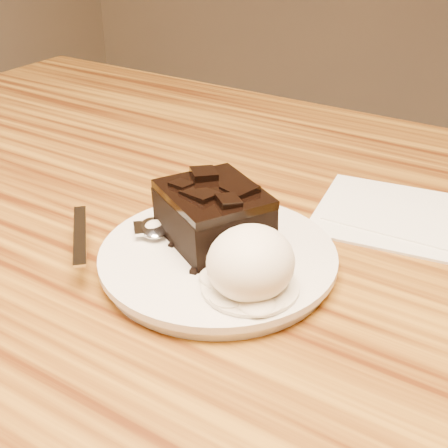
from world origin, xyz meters
The scene contains 9 objects.
plate centered at (0.08, -0.07, 0.76)m, with size 0.21×0.21×0.02m, color silver.
brownie centered at (0.06, -0.05, 0.79)m, with size 0.09×0.08×0.04m, color black.
ice_cream_scoop centered at (0.13, -0.10, 0.79)m, with size 0.07×0.07×0.06m, color white.
melt_puddle centered at (0.13, -0.10, 0.77)m, with size 0.08×0.08×0.00m, color white.
spoon centered at (0.01, -0.07, 0.77)m, with size 0.03×0.16×0.01m, color silver, non-canonical shape.
napkin centered at (0.17, 0.11, 0.75)m, with size 0.14×0.14×0.01m, color white.
crumb_a centered at (0.08, -0.11, 0.77)m, with size 0.01×0.01×0.00m, color black.
crumb_b centered at (0.04, -0.08, 0.77)m, with size 0.01×0.01×0.00m, color black.
crumb_c centered at (0.13, -0.11, 0.77)m, with size 0.01×0.00×0.00m, color black.
Camera 1 is at (0.32, -0.44, 1.05)m, focal length 48.04 mm.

